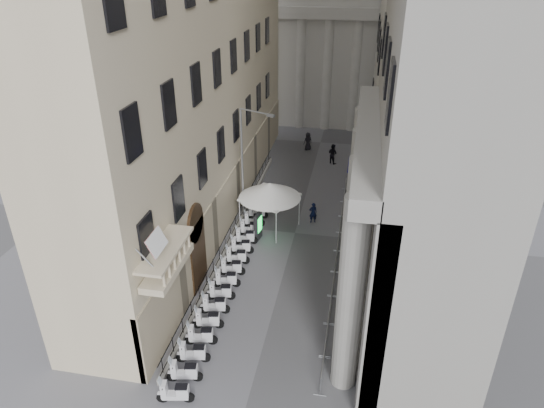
{
  "coord_description": "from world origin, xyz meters",
  "views": [
    {
      "loc": [
        3.99,
        -11.12,
        18.51
      ],
      "look_at": [
        -0.93,
        14.99,
        4.5
      ],
      "focal_mm": 32.0,
      "sensor_mm": 36.0,
      "label": 1
    }
  ],
  "objects": [
    {
      "name": "iron_fence",
      "position": [
        -4.3,
        18.0,
        0.0
      ],
      "size": [
        0.3,
        28.0,
        1.4
      ],
      "primitive_type": null,
      "color": "black",
      "rests_on": "ground"
    },
    {
      "name": "blue_awning",
      "position": [
        4.15,
        26.0,
        0.0
      ],
      "size": [
        1.6,
        3.0,
        3.0
      ],
      "primitive_type": null,
      "color": "navy",
      "rests_on": "ground"
    },
    {
      "name": "flag",
      "position": [
        -4.0,
        5.0,
        0.0
      ],
      "size": [
        1.0,
        1.4,
        8.2
      ],
      "primitive_type": null,
      "color": "#9E0C11",
      "rests_on": "ground"
    },
    {
      "name": "scooter_0",
      "position": [
        -3.22,
        3.32,
        0.0
      ],
      "size": [
        1.48,
        0.81,
        1.5
      ],
      "primitive_type": null,
      "rotation": [
        0.0,
        0.0,
        1.76
      ],
      "color": "silver",
      "rests_on": "ground"
    },
    {
      "name": "scooter_1",
      "position": [
        -3.22,
        4.57,
        0.0
      ],
      "size": [
        1.48,
        0.81,
        1.5
      ],
      "primitive_type": null,
      "rotation": [
        0.0,
        0.0,
        1.76
      ],
      "color": "silver",
      "rests_on": "ground"
    },
    {
      "name": "scooter_2",
      "position": [
        -3.22,
        5.82,
        0.0
      ],
      "size": [
        1.48,
        0.81,
        1.5
      ],
      "primitive_type": null,
      "rotation": [
        0.0,
        0.0,
        1.76
      ],
      "color": "silver",
      "rests_on": "ground"
    },
    {
      "name": "scooter_3",
      "position": [
        -3.22,
        7.07,
        0.0
      ],
      "size": [
        1.48,
        0.81,
        1.5
      ],
      "primitive_type": null,
      "rotation": [
        0.0,
        0.0,
        1.76
      ],
      "color": "silver",
      "rests_on": "ground"
    },
    {
      "name": "scooter_4",
      "position": [
        -3.22,
        8.32,
        0.0
      ],
      "size": [
        1.48,
        0.81,
        1.5
      ],
      "primitive_type": null,
      "rotation": [
        0.0,
        0.0,
        1.76
      ],
      "color": "silver",
      "rests_on": "ground"
    },
    {
      "name": "scooter_5",
      "position": [
        -3.22,
        9.58,
        0.0
      ],
      "size": [
        1.48,
        0.81,
        1.5
      ],
      "primitive_type": null,
      "rotation": [
        0.0,
        0.0,
        1.76
      ],
      "color": "silver",
      "rests_on": "ground"
    },
    {
      "name": "scooter_6",
      "position": [
        -3.22,
        10.83,
        0.0
      ],
      "size": [
        1.48,
        0.81,
        1.5
      ],
      "primitive_type": null,
      "rotation": [
        0.0,
        0.0,
        1.76
      ],
      "color": "silver",
      "rests_on": "ground"
    },
    {
      "name": "scooter_7",
      "position": [
        -3.22,
        12.08,
        0.0
      ],
      "size": [
        1.48,
        0.81,
        1.5
      ],
      "primitive_type": null,
      "rotation": [
        0.0,
        0.0,
        1.76
      ],
      "color": "silver",
      "rests_on": "ground"
    },
    {
      "name": "scooter_8",
      "position": [
        -3.22,
        13.33,
        0.0
      ],
      "size": [
        1.48,
        0.81,
        1.5
      ],
      "primitive_type": null,
      "rotation": [
        0.0,
        0.0,
        1.76
      ],
      "color": "silver",
      "rests_on": "ground"
    },
    {
      "name": "scooter_9",
      "position": [
        -3.22,
        14.58,
        0.0
      ],
      "size": [
        1.48,
        0.81,
        1.5
      ],
      "primitive_type": null,
      "rotation": [
        0.0,
        0.0,
        1.76
      ],
      "color": "silver",
      "rests_on": "ground"
    },
    {
      "name": "scooter_10",
      "position": [
        -3.22,
        15.84,
        0.0
      ],
      "size": [
        1.48,
        0.81,
        1.5
      ],
      "primitive_type": null,
      "rotation": [
        0.0,
        0.0,
        1.76
      ],
      "color": "silver",
      "rests_on": "ground"
    },
    {
      "name": "scooter_11",
      "position": [
        -3.22,
        17.09,
        0.0
      ],
      "size": [
        1.48,
        0.81,
        1.5
      ],
      "primitive_type": null,
      "rotation": [
        0.0,
        0.0,
        1.76
      ],
      "color": "silver",
      "rests_on": "ground"
    },
    {
      "name": "scooter_12",
      "position": [
        -3.22,
        18.34,
        0.0
      ],
      "size": [
        1.48,
        0.81,
        1.5
      ],
      "primitive_type": null,
      "rotation": [
        0.0,
        0.0,
        1.76
      ],
      "color": "silver",
      "rests_on": "ground"
    },
    {
      "name": "scooter_13",
      "position": [
        -3.22,
        19.59,
        0.0
      ],
      "size": [
        1.48,
        0.81,
        1.5
      ],
      "primitive_type": null,
      "rotation": [
        0.0,
        0.0,
        1.76
      ],
      "color": "silver",
      "rests_on": "ground"
    },
    {
      "name": "scooter_14",
      "position": [
        -3.22,
        20.84,
        0.0
      ],
      "size": [
        1.48,
        0.81,
        1.5
      ],
      "primitive_type": null,
      "rotation": [
        0.0,
        0.0,
        1.76
      ],
      "color": "silver",
      "rests_on": "ground"
    },
    {
      "name": "scooter_15",
      "position": [
        -3.22,
        22.1,
        0.0
      ],
      "size": [
        1.48,
        0.81,
        1.5
      ],
      "primitive_type": null,
      "rotation": [
        0.0,
        0.0,
        1.76
      ],
      "color": "silver",
      "rests_on": "ground"
    },
    {
      "name": "barrier_0",
      "position": [
        3.26,
        6.08,
        0.0
      ],
      "size": [
        0.6,
        2.4,
        1.1
      ],
      "primitive_type": null,
      "color": "#ADB0B5",
      "rests_on": "ground"
    },
    {
      "name": "barrier_1",
      "position": [
        3.26,
        8.58,
        0.0
      ],
      "size": [
        0.6,
        2.4,
        1.1
      ],
      "primitive_type": null,
      "color": "#ADB0B5",
      "rests_on": "ground"
    },
    {
      "name": "barrier_2",
      "position": [
        3.26,
        11.08,
        0.0
      ],
      "size": [
        0.6,
        2.4,
        1.1
      ],
      "primitive_type": null,
      "color": "#ADB0B5",
      "rests_on": "ground"
    },
    {
      "name": "barrier_3",
      "position": [
        3.26,
        13.58,
        0.0
      ],
      "size": [
        0.6,
        2.4,
        1.1
      ],
      "primitive_type": null,
      "color": "#ADB0B5",
      "rests_on": "ground"
    },
    {
      "name": "barrier_4",
      "position": [
        3.26,
        16.08,
        0.0
      ],
      "size": [
        0.6,
        2.4,
        1.1
      ],
      "primitive_type": null,
      "color": "#ADB0B5",
      "rests_on": "ground"
    },
    {
      "name": "barrier_5",
      "position": [
        3.26,
        18.58,
        0.0
      ],
      "size": [
        0.6,
        2.4,
        1.1
      ],
      "primitive_type": null,
      "color": "#ADB0B5",
      "rests_on": "ground"
    },
    {
      "name": "barrier_6",
      "position": [
        3.26,
        21.08,
        0.0
      ],
      "size": [
        0.6,
        2.4,
        1.1
      ],
      "primitive_type": null,
      "color": "#ADB0B5",
      "rests_on": "ground"
    },
    {
      "name": "barrier_7",
      "position": [
        3.26,
        23.58,
        0.0
      ],
      "size": [
        0.6,
        2.4,
        1.1
      ],
      "primitive_type": null,
      "color": "#ADB0B5",
      "rests_on": "ground"
    },
    {
      "name": "barrier_8",
      "position": [
        3.26,
        26.08,
        0.0
      ],
      "size": [
        0.6,
        2.4,
        1.1
      ],
      "primitive_type": null,
      "color": "#ADB0B5",
      "rests_on": "ground"
    },
    {
      "name": "security_tent",
      "position": [
        -2.46,
        20.38,
        3.08
      ],
      "size": [
        4.54,
        4.54,
        3.68
      ],
      "color": "silver",
      "rests_on": "ground"
    },
    {
      "name": "street_lamp",
      "position": [
        -3.86,
        20.41,
        5.29
      ],
      "size": [
        2.69,
        1.3,
        8.81
      ],
      "rotation": [
        0.0,
        0.0,
        -0.41
      ],
      "color": "gray",
      "rests_on": "ground"
    },
    {
      "name": "info_kiosk",
      "position": [
        -2.49,
        17.92,
        1.02
      ],
      "size": [
        0.45,
        0.98,
        2.01
      ],
      "rotation": [
        0.0,
        0.0,
        -0.17
      ],
      "color": "black",
      "rests_on": "ground"
    },
    {
      "name": "pedestrian_a",
      "position": [
        1.1,
        21.03,
        0.82
      ],
      "size": [
        0.69,
        0.56,
        1.65
      ],
      "primitive_type": "imported",
      "rotation": [
        0.0,
        0.0,
        3.45
      ],
      "color": "black",
      "rests_on": "ground"
    },
    {
      "name": "pedestrian_b",
      "position": [
        1.66,
        32.91,
        0.98
      ],
      "size": [
        1.2,
        1.14,
        1.95
      ],
      "primitive_type": "imported",
      "rotation": [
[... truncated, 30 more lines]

